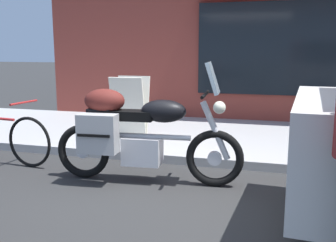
# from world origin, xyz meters

# --- Properties ---
(ground_plane) EXTENTS (80.00, 80.00, 0.00)m
(ground_plane) POSITION_xyz_m (0.00, 0.00, 0.00)
(ground_plane) COLOR #2C2C2C
(touring_motorcycle) EXTENTS (2.23, 0.77, 1.40)m
(touring_motorcycle) POSITION_xyz_m (-0.58, 0.34, 0.61)
(touring_motorcycle) COLOR black
(touring_motorcycle) RESTS_ON ground_plane
(sandwich_board_sign) EXTENTS (0.55, 0.42, 0.99)m
(sandwich_board_sign) POSITION_xyz_m (-1.31, 2.05, 0.62)
(sandwich_board_sign) COLOR silver
(sandwich_board_sign) RESTS_ON sidewalk_curb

